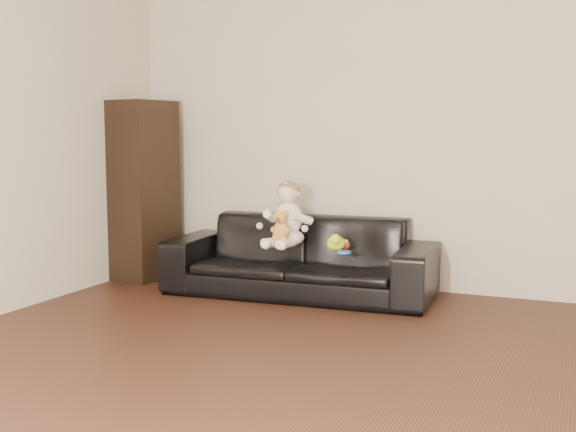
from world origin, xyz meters
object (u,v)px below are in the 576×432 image
at_px(baby, 287,218).
at_px(toy_green, 336,244).
at_px(sofa, 300,257).
at_px(teddy_bear, 281,226).
at_px(cabinet, 144,190).
at_px(toy_blue_disc, 344,252).
at_px(toy_rattle, 345,245).

relative_size(baby, toy_green, 3.08).
distance_m(sofa, teddy_bear, 0.36).
bearing_deg(toy_green, baby, 170.75).
bearing_deg(cabinet, toy_blue_disc, -2.90).
distance_m(toy_green, toy_blue_disc, 0.11).
height_order(cabinet, toy_rattle, cabinet).
distance_m(toy_rattle, toy_blue_disc, 0.15).
bearing_deg(toy_rattle, toy_blue_disc, -75.27).
height_order(toy_rattle, toy_blue_disc, toy_rattle).
relative_size(cabinet, toy_green, 9.50).
distance_m(toy_green, toy_rattle, 0.10).
distance_m(sofa, baby, 0.32).
distance_m(cabinet, baby, 1.37).
bearing_deg(sofa, toy_green, -29.97).
height_order(cabinet, teddy_bear, cabinet).
bearing_deg(toy_blue_disc, sofa, 150.86).
bearing_deg(cabinet, baby, -0.89).
relative_size(toy_green, toy_blue_disc, 1.55).
height_order(teddy_bear, toy_green, teddy_bear).
xyz_separation_m(toy_green, toy_rattle, (0.04, 0.08, -0.02)).
bearing_deg(toy_green, toy_blue_disc, -38.15).
xyz_separation_m(cabinet, toy_green, (1.74, -0.24, -0.30)).
height_order(baby, toy_blue_disc, baby).
relative_size(sofa, toy_blue_disc, 19.89).
bearing_deg(teddy_bear, toy_rattle, 36.95).
height_order(sofa, toy_blue_disc, sofa).
relative_size(baby, toy_rattle, 7.60).
bearing_deg(sofa, toy_rattle, -16.06).
relative_size(baby, teddy_bear, 2.11).
distance_m(cabinet, teddy_bear, 1.41).
relative_size(teddy_bear, toy_blue_disc, 2.27).
height_order(baby, teddy_bear, baby).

